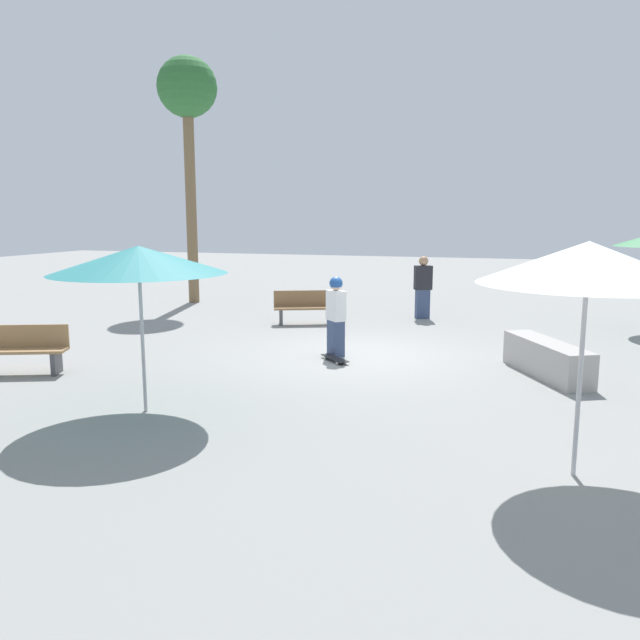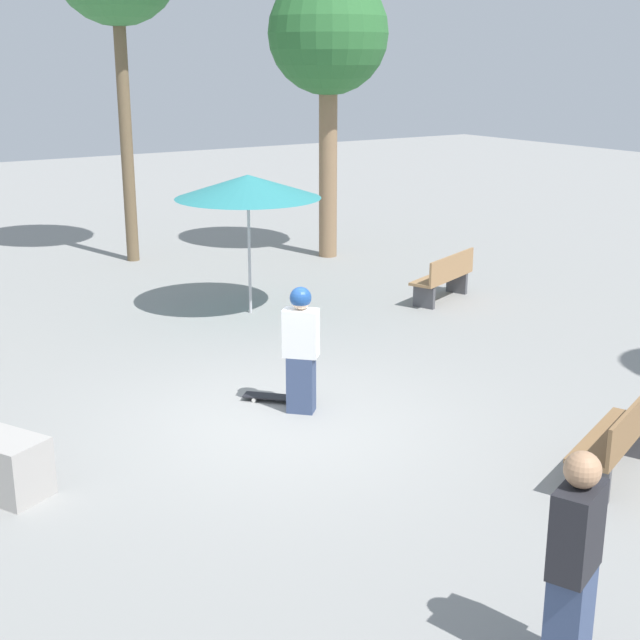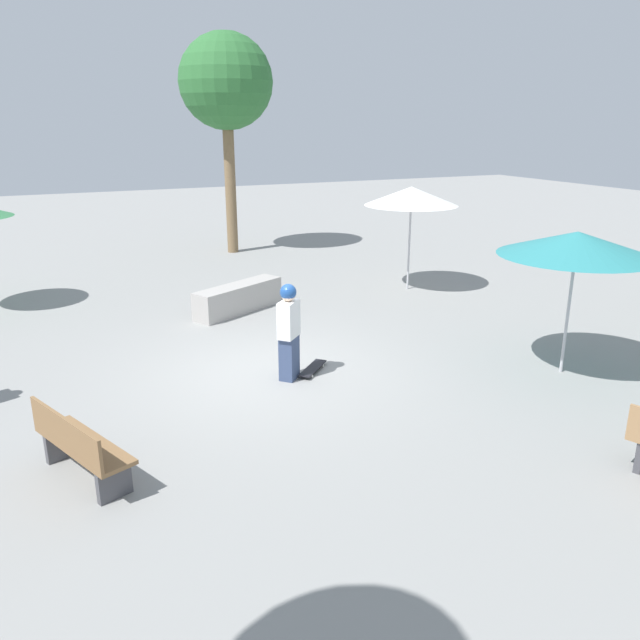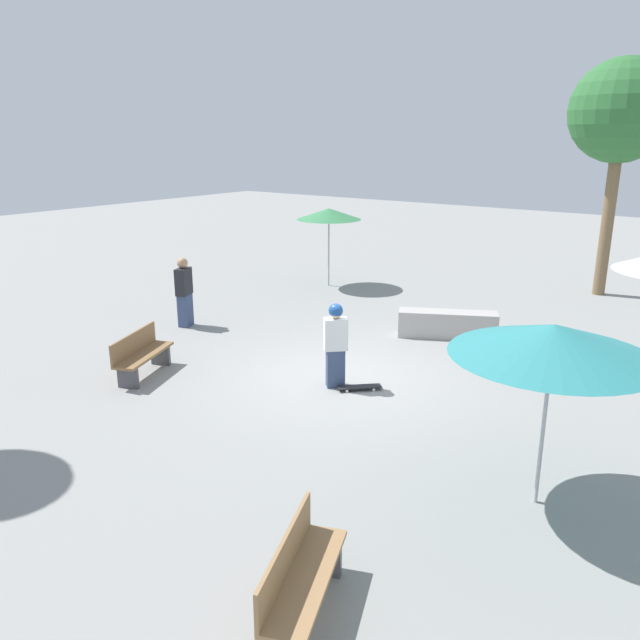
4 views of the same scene
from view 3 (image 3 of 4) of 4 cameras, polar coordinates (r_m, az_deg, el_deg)
ground_plane at (r=10.45m, az=-4.60°, el=-4.72°), size 60.00×60.00×0.00m
skater_main at (r=9.86m, az=-2.88°, el=-0.80°), size 0.46×0.46×1.58m
skateboard at (r=10.40m, az=-0.68°, el=-4.43°), size 0.70×0.71×0.07m
concrete_ledge at (r=13.68m, az=-7.45°, el=1.99°), size 1.48×2.21×0.60m
bench_near at (r=7.79m, az=-21.15°, el=-10.72°), size 1.65×1.02×0.85m
shade_umbrella_white at (r=15.23m, az=8.35°, el=11.15°), size 2.23×2.23×2.50m
shade_umbrella_teal at (r=10.58m, az=22.42°, el=6.46°), size 2.42×2.42×2.35m
palm_tree_left at (r=19.81m, az=-8.59°, el=20.59°), size 2.78×2.78×6.48m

